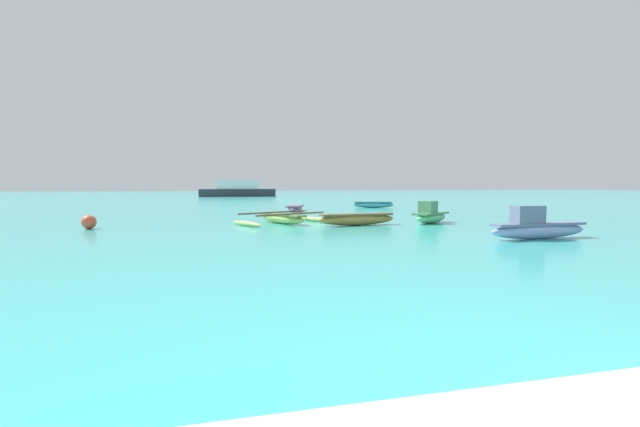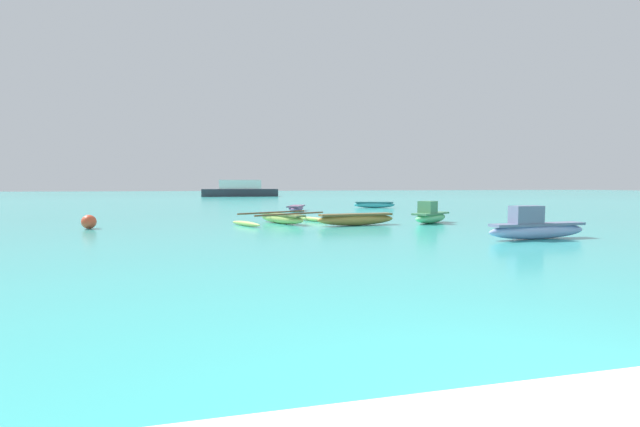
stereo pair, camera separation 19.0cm
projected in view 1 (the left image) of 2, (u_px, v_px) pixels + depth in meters
name	position (u px, v px, depth m)	size (l,w,h in m)	color
moored_boat_0	(430.00, 215.00, 18.51)	(2.31, 1.90, 0.96)	#6CD789
moored_boat_1	(295.00, 208.00, 26.91)	(1.63, 2.54, 0.36)	#AE7AAF
moored_boat_2	(537.00, 227.00, 13.09)	(3.53, 0.73, 1.02)	#9AA9E1
moored_boat_3	(282.00, 218.00, 18.25)	(4.25, 3.55, 0.48)	#ABC660
moored_boat_4	(373.00, 204.00, 30.77)	(2.94, 1.43, 0.44)	#45ADB8
moored_boat_5	(357.00, 219.00, 17.48)	(3.40, 0.86, 0.48)	#B0843B
mooring_buoy_0	(89.00, 222.00, 15.98)	(0.53, 0.53, 0.53)	#E54C2D
distant_ferry	(237.00, 190.00, 61.15)	(10.67, 2.35, 2.35)	#2D333D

